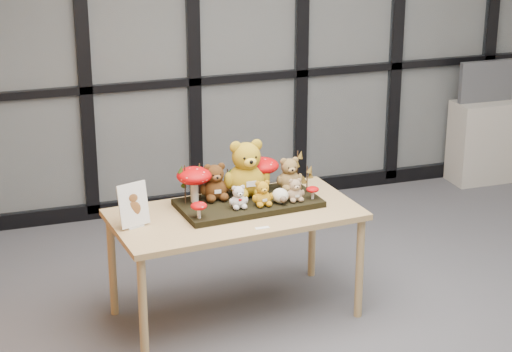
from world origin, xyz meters
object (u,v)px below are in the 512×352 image
object	(u,v)px
plush_cream_hedgehog	(280,195)
cabinet	(482,142)
bear_pooh_yellow	(246,165)
mushroom_back_left	(194,183)
display_table	(235,222)
diorama_tray	(248,203)
bear_small_yellow	(262,192)
bear_beige_small	(295,188)
sign_holder	(134,207)
bear_tan_back	(289,172)
mushroom_back_right	(262,173)
mushroom_front_right	(313,192)
bear_brown_medium	(215,179)
mushroom_front_left	(199,209)
monitor	(486,81)
bear_white_bow	(238,195)

from	to	relation	value
plush_cream_hedgehog	cabinet	world-z (taller)	plush_cream_hedgehog
bear_pooh_yellow	mushroom_back_left	bearing A→B (deg)	176.66
display_table	diorama_tray	size ratio (longest dim) A/B	1.81
bear_small_yellow	bear_beige_small	distance (m)	0.21
bear_small_yellow	sign_holder	xyz separation A→B (m)	(-0.79, -0.00, -0.00)
display_table	bear_tan_back	bearing A→B (deg)	18.24
bear_small_yellow	mushroom_back_right	xyz separation A→B (m)	(0.08, 0.25, 0.03)
mushroom_back_left	mushroom_front_right	world-z (taller)	mushroom_back_left
bear_small_yellow	plush_cream_hedgehog	bearing A→B (deg)	-3.96
bear_pooh_yellow	bear_brown_medium	xyz separation A→B (m)	(-0.20, -0.00, -0.07)
bear_brown_medium	mushroom_front_left	distance (m)	0.33
mushroom_front_left	mushroom_front_right	bearing A→B (deg)	6.01
bear_pooh_yellow	cabinet	distance (m)	3.13
display_table	monitor	world-z (taller)	monitor
mushroom_back_left	mushroom_front_right	size ratio (longest dim) A/B	2.75
mushroom_back_left	monitor	world-z (taller)	monitor
bear_tan_back	plush_cream_hedgehog	size ratio (longest dim) A/B	2.29
bear_tan_back	mushroom_front_left	size ratio (longest dim) A/B	2.16
display_table	cabinet	xyz separation A→B (m)	(2.79, 1.70, -0.27)
mushroom_back_left	mushroom_front_left	xyz separation A→B (m)	(-0.04, -0.26, -0.07)
plush_cream_hedgehog	mushroom_back_left	bearing A→B (deg)	154.31
mushroom_front_right	diorama_tray	bearing A→B (deg)	165.50
bear_white_bow	plush_cream_hedgehog	xyz separation A→B (m)	(0.27, -0.00, -0.03)
monitor	bear_tan_back	bearing A→B (deg)	-147.07
display_table	mushroom_back_left	world-z (taller)	mushroom_back_left
diorama_tray	mushroom_back_right	distance (m)	0.24
mushroom_back_right	cabinet	world-z (taller)	mushroom_back_right
diorama_tray	bear_pooh_yellow	size ratio (longest dim) A/B	2.19
cabinet	diorama_tray	bearing A→B (deg)	-148.68
cabinet	plush_cream_hedgehog	bearing A→B (deg)	-145.42
bear_small_yellow	sign_holder	distance (m)	0.79
plush_cream_hedgehog	monitor	world-z (taller)	monitor
bear_pooh_yellow	bear_beige_small	bearing A→B (deg)	-41.87
diorama_tray	bear_white_bow	xyz separation A→B (m)	(-0.10, -0.10, 0.10)
plush_cream_hedgehog	cabinet	distance (m)	3.08
mushroom_front_left	cabinet	distance (m)	3.57
bear_brown_medium	plush_cream_hedgehog	xyz separation A→B (m)	(0.36, -0.19, -0.08)
display_table	sign_holder	distance (m)	0.66
mushroom_front_right	mushroom_front_left	bearing A→B (deg)	-173.99
bear_small_yellow	bear_beige_small	size ratio (longest dim) A/B	1.10
display_table	monitor	xyz separation A→B (m)	(2.79, 1.72, 0.26)
display_table	sign_holder	bearing A→B (deg)	178.41
plush_cream_hedgehog	mushroom_back_right	size ratio (longest dim) A/B	0.43
bear_brown_medium	mushroom_front_right	size ratio (longest dim) A/B	2.89
bear_beige_small	sign_holder	xyz separation A→B (m)	(-1.00, -0.01, 0.01)
bear_tan_back	bear_beige_small	distance (m)	0.21
bear_white_bow	monitor	world-z (taller)	monitor
cabinet	display_table	bearing A→B (deg)	-148.67
display_table	bear_tan_back	size ratio (longest dim) A/B	6.75
bear_small_yellow	mushroom_front_left	size ratio (longest dim) A/B	1.63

